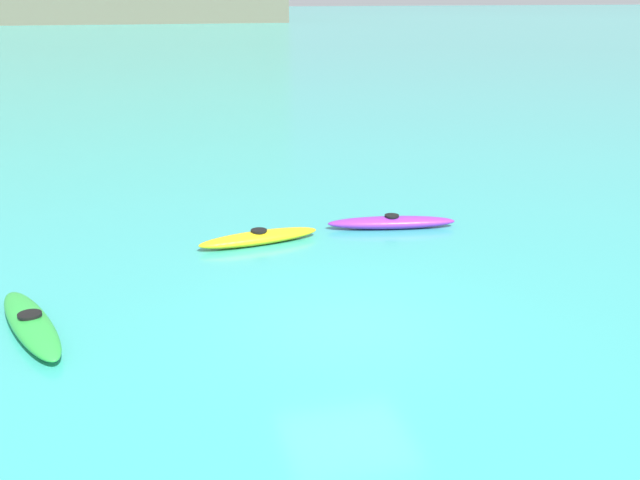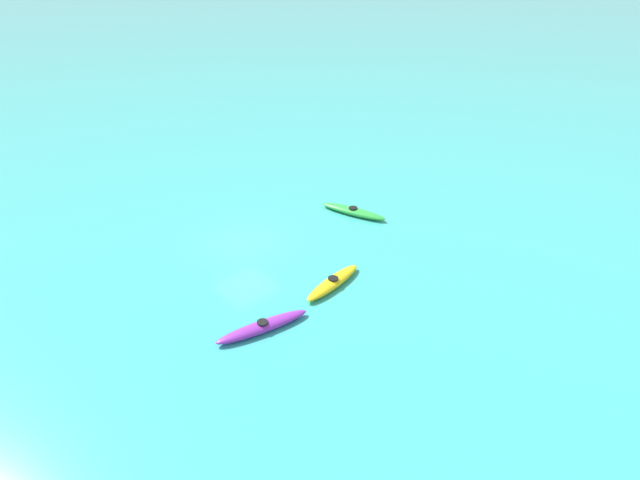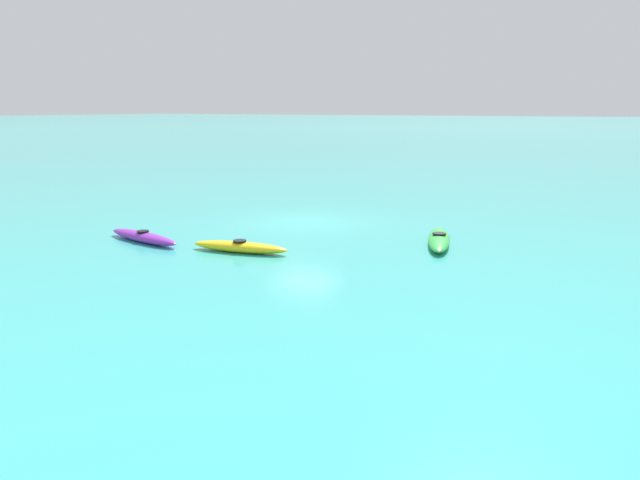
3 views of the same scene
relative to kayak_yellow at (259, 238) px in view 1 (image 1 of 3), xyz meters
The scene contains 4 objects.
ground_plane 5.28m from the kayak_yellow, 81.48° to the right, with size 600.00×600.00×0.00m, color #38ADA8.
kayak_yellow is the anchor object (origin of this frame).
kayak_green 6.36m from the kayak_yellow, 141.14° to the right, with size 1.72×3.54×0.37m.
kayak_purple 3.65m from the kayak_yellow, ahead, with size 3.45×1.17×0.37m.
Camera 1 is at (-3.72, -12.37, 5.99)m, focal length 42.34 mm.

